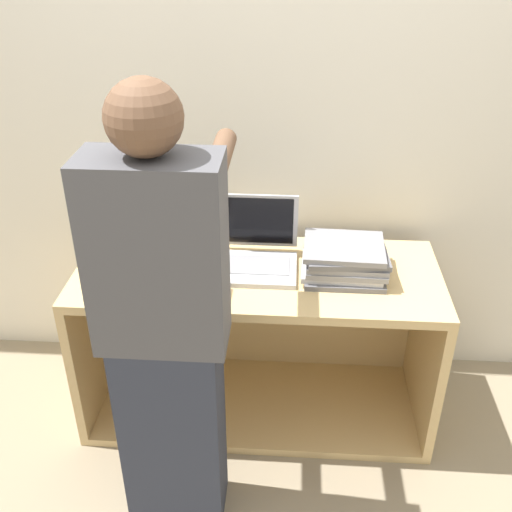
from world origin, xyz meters
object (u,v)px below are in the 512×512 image
Objects in this scene: laptop_open at (258,253)px; person at (165,332)px; laptop_stack_left at (171,257)px; laptop_stack_right at (345,260)px.

laptop_open is 0.19× the size of person.
laptop_stack_left is at bearing 99.05° from person.
laptop_open reaches higher than laptop_stack_right.
laptop_stack_right reaches higher than laptop_stack_left.
person is (-0.59, -0.53, 0.02)m from laptop_stack_right.
laptop_stack_left is 0.53m from person.
laptop_open is at bearing 65.93° from person.
laptop_open is 0.63m from person.
laptop_stack_right is 0.80m from person.
laptop_stack_right is at bearing -7.92° from laptop_open.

